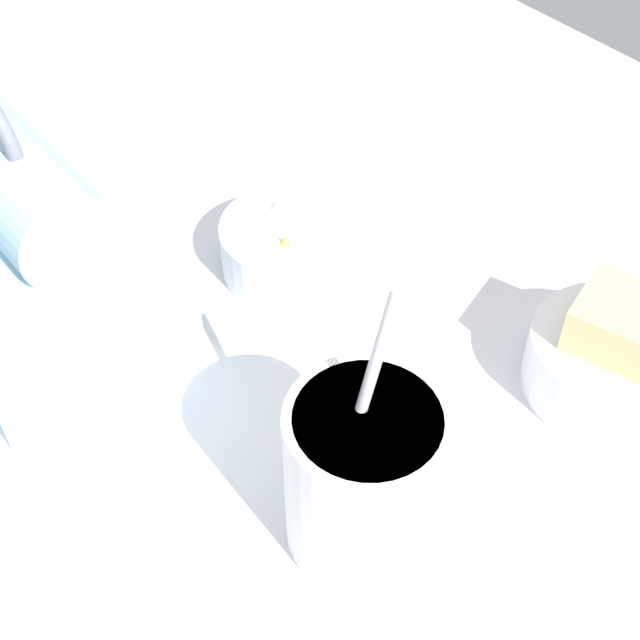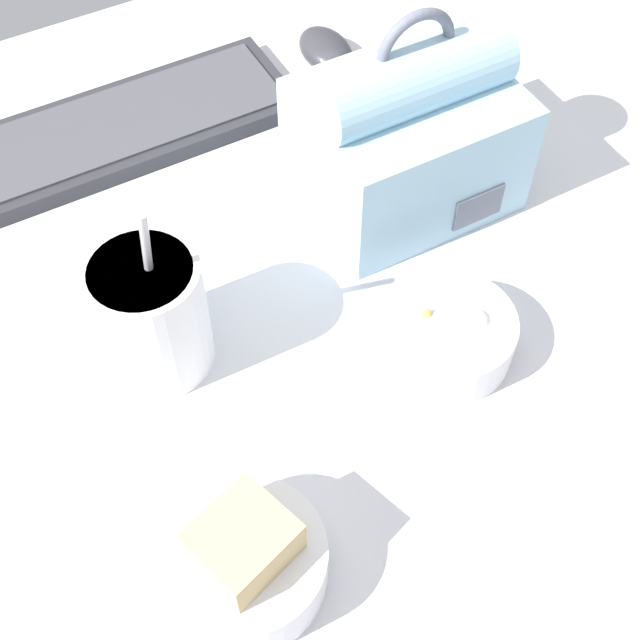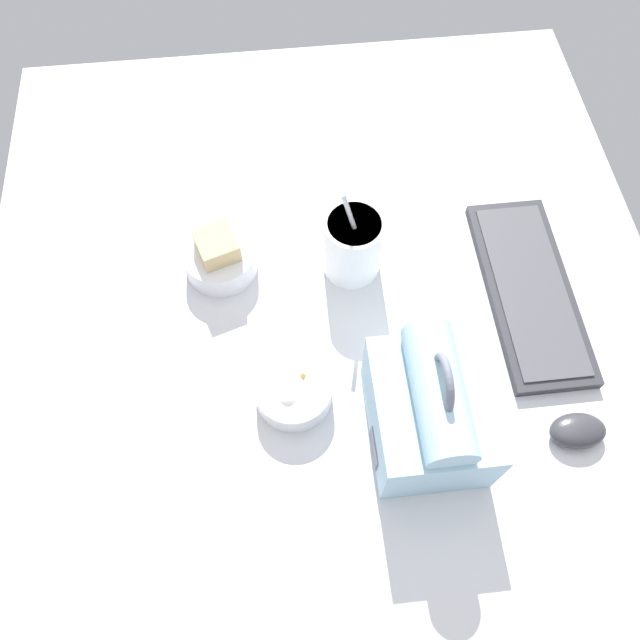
{
  "view_description": "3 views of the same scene",
  "coord_description": "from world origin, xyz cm",
  "views": [
    {
      "loc": [
        -36.83,
        25.25,
        52.32
      ],
      "look_at": [
        -3.58,
        -1.59,
        7.0
      ],
      "focal_mm": 50.0,
      "sensor_mm": 36.0,
      "label": 1
    },
    {
      "loc": [
        -24.64,
        -39.79,
        66.71
      ],
      "look_at": [
        -3.58,
        -1.59,
        7.0
      ],
      "focal_mm": 50.0,
      "sensor_mm": 36.0,
      "label": 2
    },
    {
      "loc": [
        39.7,
        -6.28,
        89.98
      ],
      "look_at": [
        -3.58,
        -1.59,
        7.0
      ],
      "focal_mm": 35.0,
      "sensor_mm": 36.0,
      "label": 3
    }
  ],
  "objects": [
    {
      "name": "desk_surface",
      "position": [
        0.0,
        0.0,
        1.0
      ],
      "size": [
        140.0,
        110.0,
        2.0
      ],
      "color": "silver",
      "rests_on": "ground"
    },
    {
      "name": "bento_bowl_sandwich",
      "position": [
        -17.86,
        -16.46,
        5.09
      ],
      "size": [
        11.89,
        11.89,
        8.27
      ],
      "color": "silver",
      "rests_on": "desk_surface"
    },
    {
      "name": "bento_bowl_snacks",
      "position": [
        6.27,
        -6.54,
        4.33
      ],
      "size": [
        11.39,
        11.39,
        5.21
      ],
      "color": "silver",
      "rests_on": "desk_surface"
    },
    {
      "name": "lunch_bag",
      "position": [
        13.06,
        11.69,
        9.71
      ],
      "size": [
        19.14,
        15.94,
        20.99
      ],
      "color": "#9EC6DB",
      "rests_on": "desk_surface"
    },
    {
      "name": "keyboard",
      "position": [
        -7.36,
        32.89,
        3.02
      ],
      "size": [
        34.65,
        13.15,
        2.1
      ],
      "color": "#2D2D33",
      "rests_on": "desk_surface"
    },
    {
      "name": "computer_mouse",
      "position": [
        16.47,
        33.4,
        3.59
      ],
      "size": [
        5.35,
        8.17,
        3.18
      ],
      "color": "#333338",
      "rests_on": "desk_surface"
    },
    {
      "name": "soup_cup",
      "position": [
        -15.82,
        4.96,
        8.14
      ],
      "size": [
        9.44,
        9.44,
        19.7
      ],
      "color": "white",
      "rests_on": "desk_surface"
    }
  ]
}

